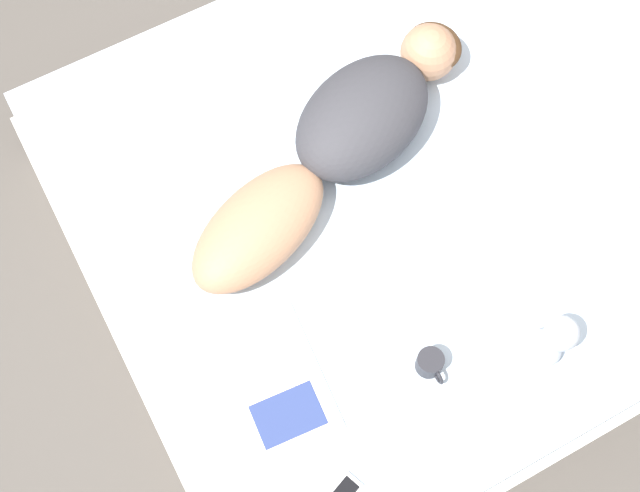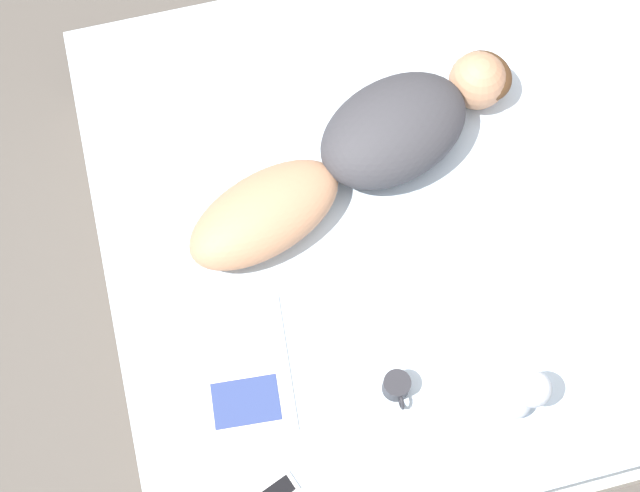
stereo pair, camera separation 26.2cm
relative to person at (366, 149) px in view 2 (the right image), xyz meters
The scene contains 6 objects.
ground_plane 0.64m from the person, 39.07° to the left, with size 12.00×12.00×0.00m, color #4C4742.
bed 0.43m from the person, 39.07° to the left, with size 1.99×2.19×0.49m.
person is the anchor object (origin of this frame).
open_magazine 0.81m from the person, 43.17° to the right, with size 0.46×0.32×0.01m.
coffee_mug 0.77m from the person, ahead, with size 0.12×0.08×0.08m.
plush_toy 0.92m from the person, 14.71° to the left, with size 0.12×0.15×0.19m.
Camera 2 is at (1.10, -0.64, 3.15)m, focal length 50.00 mm.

